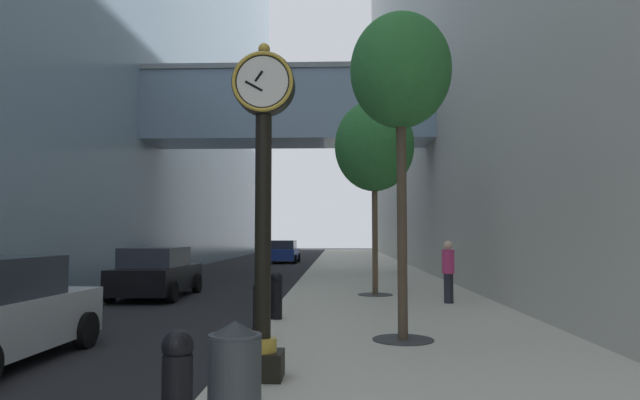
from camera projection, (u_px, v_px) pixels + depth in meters
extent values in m
plane|color=black|center=(306.00, 274.00, 28.35)|extent=(110.00, 110.00, 0.00)
cube|color=beige|center=(363.00, 270.00, 31.25)|extent=(6.08, 80.00, 0.14)
cube|color=#758EA8|center=(290.00, 110.00, 26.87)|extent=(14.16, 3.20, 3.23)
cube|color=gray|center=(290.00, 75.00, 26.98)|extent=(14.16, 3.40, 0.24)
cube|color=black|center=(262.00, 365.00, 7.29)|extent=(0.55, 0.55, 0.35)
cylinder|color=gold|center=(262.00, 345.00, 7.31)|extent=(0.39, 0.38, 0.18)
cylinder|color=black|center=(263.00, 225.00, 7.41)|extent=(0.22, 0.22, 2.98)
cylinder|color=black|center=(264.00, 84.00, 7.53)|extent=(0.84, 0.28, 0.84)
torus|color=gold|center=(262.00, 81.00, 7.37)|extent=(0.82, 0.05, 0.82)
cylinder|color=white|center=(262.00, 81.00, 7.38)|extent=(0.69, 0.01, 0.69)
cylinder|color=white|center=(265.00, 87.00, 7.68)|extent=(0.69, 0.01, 0.69)
sphere|color=gold|center=(264.00, 49.00, 7.56)|extent=(0.16, 0.16, 0.16)
cube|color=black|center=(259.00, 76.00, 7.38)|extent=(0.12, 0.01, 0.16)
cube|color=black|center=(254.00, 86.00, 7.37)|extent=(0.24, 0.01, 0.15)
sphere|color=black|center=(178.00, 346.00, 4.81)|extent=(0.28, 0.28, 0.28)
cylinder|color=black|center=(260.00, 317.00, 9.90)|extent=(0.27, 0.27, 0.85)
sphere|color=black|center=(260.00, 288.00, 9.93)|extent=(0.28, 0.28, 0.28)
cylinder|color=black|center=(276.00, 300.00, 12.46)|extent=(0.27, 0.27, 0.85)
sphere|color=black|center=(276.00, 277.00, 12.49)|extent=(0.28, 0.28, 0.28)
cylinder|color=#333335|center=(403.00, 340.00, 9.94)|extent=(1.10, 1.10, 0.02)
cylinder|color=#4C3D2D|center=(402.00, 222.00, 10.07)|extent=(0.18, 0.18, 4.22)
ellipsoid|color=#2D7033|center=(401.00, 70.00, 10.25)|extent=(1.86, 1.86, 2.14)
cylinder|color=#333335|center=(375.00, 295.00, 17.41)|extent=(1.10, 1.10, 0.02)
cylinder|color=brown|center=(375.00, 235.00, 17.53)|extent=(0.18, 0.18, 3.78)
ellipsoid|color=#2D7033|center=(374.00, 146.00, 17.70)|extent=(2.53, 2.53, 2.92)
cylinder|color=#383D42|center=(235.00, 382.00, 5.38)|extent=(0.52, 0.52, 0.92)
cone|color=#272A2E|center=(235.00, 329.00, 5.41)|extent=(0.53, 0.53, 0.16)
cylinder|color=#23232D|center=(449.00, 288.00, 15.34)|extent=(0.34, 0.34, 0.81)
cylinder|color=#C6336B|center=(448.00, 262.00, 15.39)|extent=(0.44, 0.44, 0.66)
sphere|color=beige|center=(448.00, 245.00, 15.42)|extent=(0.25, 0.25, 0.25)
cube|color=navy|center=(284.00, 254.00, 40.27)|extent=(1.97, 4.11, 0.78)
cube|color=#282D38|center=(284.00, 245.00, 40.11)|extent=(1.71, 2.32, 0.64)
cylinder|color=black|center=(274.00, 257.00, 41.68)|extent=(0.23, 0.64, 0.64)
cylinder|color=black|center=(299.00, 258.00, 41.58)|extent=(0.23, 0.64, 0.64)
cylinder|color=black|center=(268.00, 259.00, 38.92)|extent=(0.23, 0.64, 0.64)
cylinder|color=black|center=(295.00, 259.00, 38.82)|extent=(0.23, 0.64, 0.64)
cylinder|color=black|center=(86.00, 330.00, 9.95)|extent=(0.24, 0.65, 0.64)
cube|color=black|center=(157.00, 278.00, 17.99)|extent=(1.90, 4.32, 0.78)
cube|color=#282D38|center=(155.00, 257.00, 17.82)|extent=(1.66, 2.43, 0.64)
cylinder|color=black|center=(144.00, 283.00, 19.47)|extent=(0.22, 0.64, 0.64)
cylinder|color=black|center=(197.00, 284.00, 19.41)|extent=(0.22, 0.64, 0.64)
cylinder|color=black|center=(110.00, 292.00, 16.54)|extent=(0.22, 0.64, 0.64)
cylinder|color=black|center=(172.00, 292.00, 16.49)|extent=(0.22, 0.64, 0.64)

